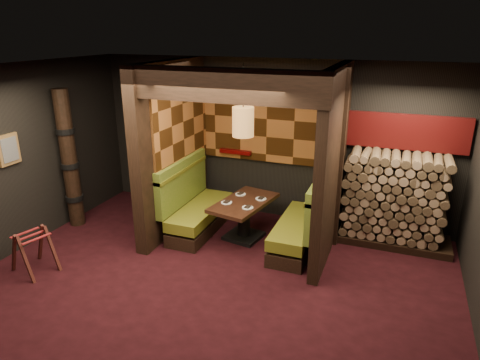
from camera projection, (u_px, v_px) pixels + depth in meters
name	position (u px, v px, depth m)	size (l,w,h in m)	color
floor	(205.00, 292.00, 5.71)	(6.50, 5.50, 0.02)	black
ceiling	(198.00, 72.00, 4.75)	(6.50, 5.50, 0.02)	black
wall_back	(269.00, 140.00, 7.66)	(6.50, 0.02, 2.85)	black
wall_front	(20.00, 334.00, 2.80)	(6.50, 0.02, 2.85)	black
wall_left	(3.00, 164.00, 6.32)	(0.02, 5.50, 2.85)	black
partition_left	(172.00, 148.00, 7.13)	(0.20, 2.20, 2.85)	black
partition_right	(332.00, 164.00, 6.29)	(0.15, 2.10, 2.85)	black
header_beam	(221.00, 85.00, 5.45)	(2.85, 0.18, 0.44)	black
tapa_back_panel	(267.00, 119.00, 7.49)	(2.40, 0.06, 1.55)	#A05B28
tapa_side_panel	(182.00, 122.00, 7.11)	(0.04, 1.85, 1.45)	#A05B28
lacquer_shelf	(236.00, 152.00, 7.85)	(0.60, 0.12, 0.07)	#560306
booth_bench_left	(195.00, 208.00, 7.35)	(0.68, 1.60, 1.14)	black
booth_bench_right	(303.00, 225.00, 6.71)	(0.68, 1.60, 1.14)	black
dining_table	(244.00, 214.00, 7.04)	(0.90, 1.36, 0.66)	black
place_settings	(244.00, 200.00, 6.95)	(0.65, 0.68, 0.03)	white
pendant_lamp	(243.00, 122.00, 6.47)	(0.33, 0.33, 1.10)	#9D6932
framed_picture	(9.00, 150.00, 6.33)	(0.05, 0.36, 0.46)	brown
luggage_rack	(33.00, 249.00, 6.10)	(0.72, 0.59, 0.68)	#411913
totem_column	(69.00, 160.00, 7.30)	(0.31, 0.31, 2.40)	black
firewood_stack	(398.00, 200.00, 6.76)	(1.73, 0.70, 1.50)	black
mosaic_header	(407.00, 132.00, 6.70)	(1.83, 0.10, 0.56)	maroon
bay_front_post	(341.00, 160.00, 6.49)	(0.08, 0.08, 2.85)	black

